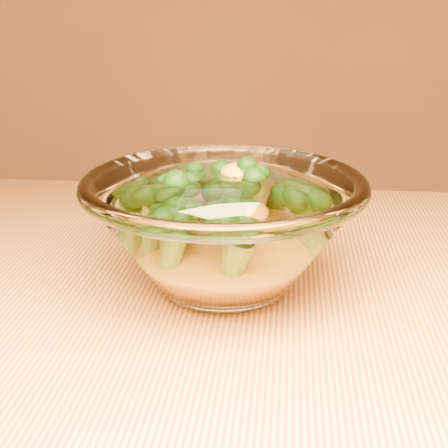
{
  "coord_description": "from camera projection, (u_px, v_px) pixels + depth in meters",
  "views": [
    {
      "loc": [
        0.1,
        -0.42,
        1.0
      ],
      "look_at": [
        0.05,
        0.08,
        0.81
      ],
      "focal_mm": 50.0,
      "sensor_mm": 36.0,
      "label": 1
    }
  ],
  "objects": [
    {
      "name": "table",
      "position": [
        154.0,
        433.0,
        0.53
      ],
      "size": [
        1.2,
        0.8,
        0.75
      ],
      "color": "#B88537",
      "rests_on": "ground"
    },
    {
      "name": "glass_bowl",
      "position": [
        224.0,
        230.0,
        0.55
      ],
      "size": [
        0.25,
        0.25,
        0.11
      ],
      "color": "white",
      "rests_on": "table"
    },
    {
      "name": "cheese_sauce",
      "position": [
        224.0,
        254.0,
        0.55
      ],
      "size": [
        0.13,
        0.13,
        0.04
      ],
      "primitive_type": "ellipsoid",
      "color": "gold",
      "rests_on": "glass_bowl"
    },
    {
      "name": "broccoli_heap",
      "position": [
        213.0,
        207.0,
        0.56
      ],
      "size": [
        0.16,
        0.16,
        0.08
      ],
      "color": "black",
      "rests_on": "cheese_sauce"
    }
  ]
}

